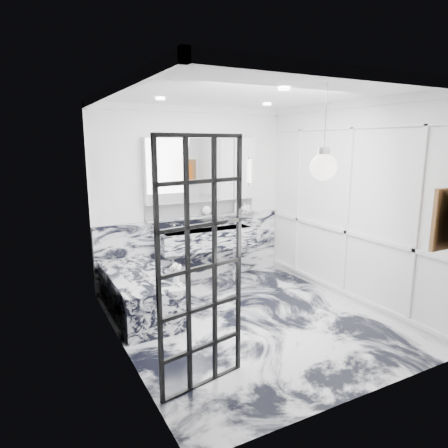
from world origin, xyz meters
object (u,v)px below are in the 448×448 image
crittall_door (202,268)px  mirror_cabinet (202,170)px  bathtub (140,293)px  trough_sink (208,239)px

crittall_door → mirror_cabinet: size_ratio=1.21×
crittall_door → mirror_cabinet: mirror_cabinet is taller
mirror_cabinet → bathtub: bearing=-147.9°
bathtub → mirror_cabinet: bearing=32.1°
crittall_door → trough_sink: bearing=52.0°
crittall_door → bathtub: 2.06m
crittall_door → trough_sink: 2.85m
trough_sink → mirror_cabinet: 1.10m
crittall_door → bathtub: size_ratio=1.40×
trough_sink → mirror_cabinet: bearing=90.0°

